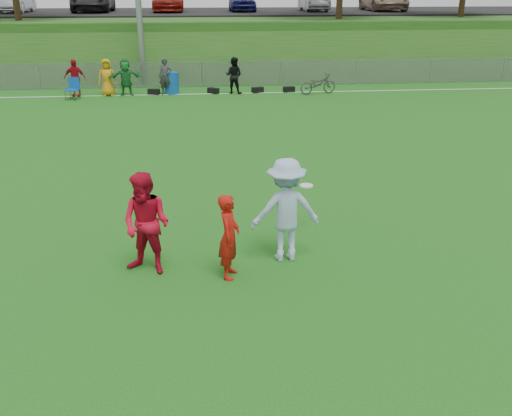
{
  "coord_description": "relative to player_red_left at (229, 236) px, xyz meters",
  "views": [
    {
      "loc": [
        -0.27,
        -9.4,
        4.94
      ],
      "look_at": [
        0.75,
        0.5,
        1.0
      ],
      "focal_mm": 40.0,
      "sensor_mm": 36.0,
      "label": 1
    }
  ],
  "objects": [
    {
      "name": "ground",
      "position": [
        -0.19,
        0.26,
        -0.78
      ],
      "size": [
        120.0,
        120.0,
        0.0
      ],
      "primitive_type": "plane",
      "color": "#1C5612",
      "rests_on": "ground"
    },
    {
      "name": "berm",
      "position": [
        -0.19,
        31.26,
        0.72
      ],
      "size": [
        120.0,
        18.0,
        3.0
      ],
      "primitive_type": "cube",
      "color": "#1D4E15",
      "rests_on": "ground"
    },
    {
      "name": "parking_lot",
      "position": [
        -0.19,
        33.26,
        2.27
      ],
      "size": [
        120.0,
        12.0,
        0.1
      ],
      "primitive_type": "cube",
      "color": "black",
      "rests_on": "berm"
    },
    {
      "name": "sideline_far",
      "position": [
        -0.19,
        18.26,
        -0.78
      ],
      "size": [
        60.0,
        0.1,
        0.01
      ],
      "primitive_type": "cube",
      "color": "white",
      "rests_on": "ground"
    },
    {
      "name": "player_red_center",
      "position": [
        -1.45,
        0.32,
        0.16
      ],
      "size": [
        1.14,
        1.04,
        1.89
      ],
      "primitive_type": "imported",
      "rotation": [
        0.0,
        0.0,
        -0.44
      ],
      "color": "red",
      "rests_on": "ground"
    },
    {
      "name": "frisbee",
      "position": [
        1.73,
        1.92,
        0.22
      ],
      "size": [
        0.28,
        0.28,
        0.03
      ],
      "color": "silver",
      "rests_on": "ground"
    },
    {
      "name": "gear_bags",
      "position": [
        1.04,
        18.36,
        -0.65
      ],
      "size": [
        7.07,
        0.58,
        0.26
      ],
      "color": "black",
      "rests_on": "ground"
    },
    {
      "name": "player_red_left",
      "position": [
        0.0,
        0.0,
        0.0
      ],
      "size": [
        0.49,
        0.64,
        1.56
      ],
      "primitive_type": "imported",
      "rotation": [
        0.0,
        0.0,
        1.34
      ],
      "color": "#B5140C",
      "rests_on": "ground"
    },
    {
      "name": "recycling_bin",
      "position": [
        -1.66,
        18.5,
        -0.28
      ],
      "size": [
        0.74,
        0.74,
        1.01
      ],
      "primitive_type": "cylinder",
      "rotation": [
        0.0,
        0.0,
        -0.1
      ],
      "color": "#0F4BA5",
      "rests_on": "ground"
    },
    {
      "name": "spectator_row",
      "position": [
        -3.02,
        18.26,
        0.07
      ],
      "size": [
        8.4,
        0.91,
        1.69
      ],
      "color": "#A10B18",
      "rests_on": "ground"
    },
    {
      "name": "camp_chair",
      "position": [
        -6.1,
        17.48,
        -0.5
      ],
      "size": [
        0.66,
        0.67,
        0.97
      ],
      "rotation": [
        0.0,
        0.0,
        -0.27
      ],
      "color": "#0F4BA6",
      "rests_on": "ground"
    },
    {
      "name": "fence",
      "position": [
        -0.19,
        20.26,
        -0.13
      ],
      "size": [
        58.0,
        0.06,
        1.3
      ],
      "color": "gray",
      "rests_on": "ground"
    },
    {
      "name": "player_blue",
      "position": [
        1.1,
        0.6,
        0.22
      ],
      "size": [
        1.34,
        0.84,
        2.0
      ],
      "primitive_type": "imported",
      "rotation": [
        0.0,
        0.0,
        3.22
      ],
      "color": "#A5BFE5",
      "rests_on": "ground"
    },
    {
      "name": "bicycle",
      "position": [
        5.25,
        17.72,
        -0.31
      ],
      "size": [
        1.91,
        1.05,
        0.95
      ],
      "primitive_type": "imported",
      "rotation": [
        0.0,
        0.0,
        1.82
      ],
      "color": "#313134",
      "rests_on": "ground"
    },
    {
      "name": "car_row",
      "position": [
        -1.36,
        32.26,
        3.04
      ],
      "size": [
        32.04,
        5.18,
        1.44
      ],
      "color": "white",
      "rests_on": "parking_lot"
    }
  ]
}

